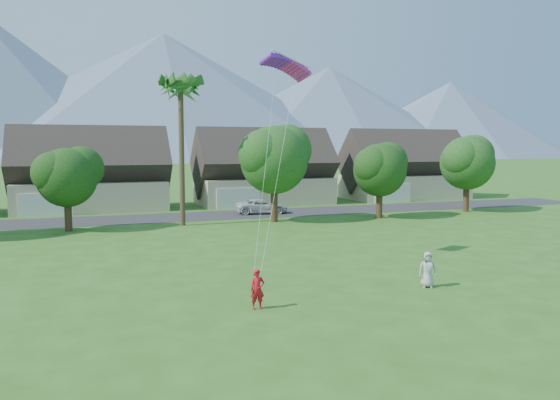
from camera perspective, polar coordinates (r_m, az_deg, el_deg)
name	(u,v)px	position (r m, az deg, el deg)	size (l,w,h in m)	color
ground	(373,328)	(20.87, 9.68, -13.02)	(500.00, 500.00, 0.00)	#2D6019
street	(194,216)	(52.51, -8.99, -1.71)	(90.00, 7.00, 0.01)	#2D2D30
kite_flyer	(257,289)	(22.59, -2.38, -9.31)	(0.60, 0.40, 1.65)	red
watcher	(428,270)	(26.88, 15.17, -7.03)	(0.83, 0.54, 1.70)	#B3B4AF
parked_car	(262,206)	(54.12, -1.92, -0.66)	(2.38, 5.16, 1.43)	silver
mountain_ridge	(124,100)	(278.79, -16.00, 10.03)	(540.00, 240.00, 70.00)	slate
houses_row	(182,176)	(61.11, -10.20, 2.54)	(72.75, 8.19, 8.86)	beige
tree_row	(193,168)	(45.93, -9.03, 3.37)	(62.27, 6.67, 8.45)	#47301C
fan_palm	(180,83)	(46.60, -10.36, 11.89)	(3.00, 3.00, 13.80)	#4C3D26
parafoil_kite	(286,64)	(31.29, 0.59, 14.01)	(3.20, 1.41, 0.50)	purple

